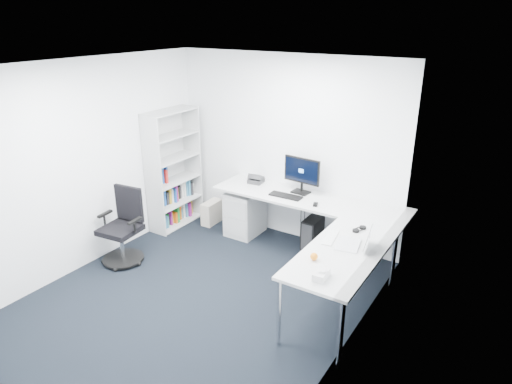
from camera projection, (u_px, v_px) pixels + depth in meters
The scene contains 22 objects.
ground at pixel (199, 298), 5.48m from camera, with size 4.20×4.20×0.00m, color black.
ceiling at pixel (186, 66), 4.50m from camera, with size 4.20×4.20×0.00m, color white.
wall_back at pixel (286, 149), 6.65m from camera, with size 3.60×0.02×2.70m, color white.
wall_front at pixel (9, 282), 3.34m from camera, with size 3.60×0.02×2.70m, color white.
wall_left at pixel (85, 166), 5.89m from camera, with size 0.02×4.20×2.70m, color white.
wall_right at pixel (349, 232), 4.10m from camera, with size 0.02×4.20×2.70m, color white.
l_desk at pixel (295, 234), 6.17m from camera, with size 2.77×1.55×0.81m, color #BCBEBE, non-canonical shape.
drawer_pedestal at pixel (245, 212), 6.99m from camera, with size 0.45×0.56×0.69m, color #BCBEBE.
bookshelf at pixel (173, 169), 7.10m from camera, with size 0.36×0.93×1.86m, color #B8BBBA, non-canonical shape.
task_chair at pixel (120, 228), 6.10m from camera, with size 0.58×0.58×1.03m, color black, non-canonical shape.
black_pc_tower at pixel (313, 232), 6.64m from camera, with size 0.20×0.46×0.45m, color black.
beige_pc_tower at pixel (212, 212), 7.39m from camera, with size 0.17×0.39×0.37m, color beige.
power_strip at pixel (341, 247), 6.64m from camera, with size 0.38×0.06×0.04m, color silver.
monitor at pixel (301, 175), 6.39m from camera, with size 0.56×0.18×0.53m, color black, non-canonical shape.
black_keyboard at pixel (286, 196), 6.35m from camera, with size 0.47×0.17×0.02m, color black.
mouse at pixel (315, 204), 6.05m from camera, with size 0.06×0.10×0.03m, color black.
desk_phone at pixel (256, 178), 6.85m from camera, with size 0.20×0.20×0.14m, color #2A2A2D, non-canonical shape.
laptop at pixel (349, 235), 4.97m from camera, with size 0.36×0.35×0.25m, color silver, non-canonical shape.
white_keyboard at pixel (330, 238), 5.17m from camera, with size 0.11×0.39×0.01m, color silver.
headphones at pixel (359, 228), 5.36m from camera, with size 0.12×0.19×0.05m, color black, non-canonical shape.
orange_fruit at pixel (314, 257), 4.70m from camera, with size 0.08×0.08×0.08m, color orange.
tissue_box at pixel (321, 275), 4.38m from camera, with size 0.11×0.22×0.07m, color silver.
Camera 1 is at (3.06, -3.56, 3.18)m, focal length 32.00 mm.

